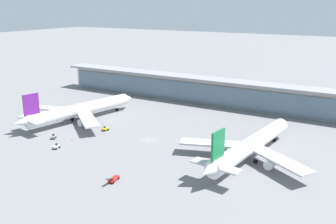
{
  "coord_description": "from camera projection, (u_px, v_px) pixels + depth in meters",
  "views": [
    {
      "loc": [
        81.63,
        -124.73,
        55.67
      ],
      "look_at": [
        0.0,
        16.75,
        8.28
      ],
      "focal_mm": 39.91,
      "sensor_mm": 36.0,
      "label": 1
    }
  ],
  "objects": [
    {
      "name": "airliner_centre_stand",
      "position": [
        250.0,
        145.0,
        137.05
      ],
      "size": [
        51.6,
        67.58,
        18.01
      ],
      "color": "white",
      "rests_on": "ground"
    },
    {
      "name": "service_truck_near_nose_white",
      "position": [
        56.0,
        147.0,
        148.99
      ],
      "size": [
        1.92,
        2.99,
        2.05
      ],
      "color": "silver",
      "rests_on": "ground"
    },
    {
      "name": "service_truck_by_tail_red",
      "position": [
        113.0,
        179.0,
        121.47
      ],
      "size": [
        2.5,
        6.92,
        2.7
      ],
      "color": "#B21E1E",
      "rests_on": "ground"
    },
    {
      "name": "airliner_left_stand",
      "position": [
        78.0,
        110.0,
        182.58
      ],
      "size": [
        50.8,
        67.05,
        18.01
      ],
      "color": "white",
      "rests_on": "ground"
    },
    {
      "name": "service_truck_mid_apron_grey",
      "position": [
        53.0,
        137.0,
        159.96
      ],
      "size": [
        2.92,
        3.33,
        2.05
      ],
      "color": "gray",
      "rests_on": "ground"
    },
    {
      "name": "service_truck_under_wing_yellow",
      "position": [
        105.0,
        129.0,
        170.19
      ],
      "size": [
        2.57,
        3.27,
        2.05
      ],
      "color": "yellow",
      "rests_on": "ground"
    },
    {
      "name": "terminal_building",
      "position": [
        213.0,
        91.0,
        213.58
      ],
      "size": [
        204.58,
        12.8,
        15.2
      ],
      "color": "#B2ADA3",
      "rests_on": "ground"
    },
    {
      "name": "safety_cone_charlie",
      "position": [
        72.0,
        140.0,
        158.33
      ],
      "size": [
        0.62,
        0.62,
        0.7
      ],
      "color": "orange",
      "rests_on": "ground"
    },
    {
      "name": "safety_cone_alpha",
      "position": [
        29.0,
        129.0,
        171.76
      ],
      "size": [
        0.62,
        0.62,
        0.7
      ],
      "color": "orange",
      "rests_on": "ground"
    },
    {
      "name": "safety_cone_bravo",
      "position": [
        39.0,
        130.0,
        170.2
      ],
      "size": [
        0.62,
        0.62,
        0.7
      ],
      "color": "orange",
      "rests_on": "ground"
    },
    {
      "name": "ground_plane",
      "position": [
        148.0,
        140.0,
        158.45
      ],
      "size": [
        1200.0,
        1200.0,
        0.0
      ],
      "primitive_type": "plane",
      "color": "slate"
    }
  ]
}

